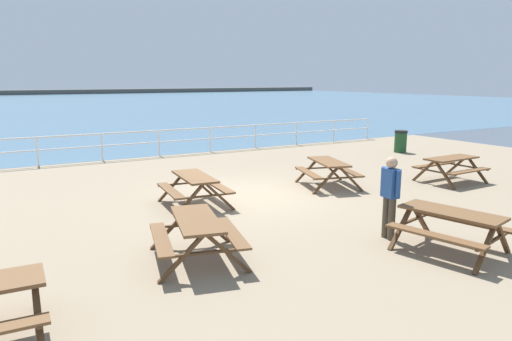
# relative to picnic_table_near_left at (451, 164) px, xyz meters

# --- Properties ---
(ground_plane) EXTENTS (30.00, 24.00, 0.20)m
(ground_plane) POSITION_rel_picnic_table_near_left_xyz_m (-6.20, 1.61, -0.68)
(ground_plane) COLOR gray
(sea_band) EXTENTS (142.00, 90.00, 0.01)m
(sea_band) POSITION_rel_picnic_table_near_left_xyz_m (-6.20, 54.36, -0.58)
(sea_band) COLOR #476B84
(sea_band) RESTS_ON ground
(distant_shoreline) EXTENTS (142.00, 6.00, 1.80)m
(distant_shoreline) POSITION_rel_picnic_table_near_left_xyz_m (-6.20, 97.36, -0.58)
(distant_shoreline) COLOR #4C4C47
(distant_shoreline) RESTS_ON ground
(seaward_railing) EXTENTS (23.07, 0.07, 1.08)m
(seaward_railing) POSITION_rel_picnic_table_near_left_xyz_m (-6.20, 9.36, 0.18)
(seaward_railing) COLOR white
(seaward_railing) RESTS_ON ground
(picnic_table_near_left) EXTENTS (1.85, 1.59, 0.80)m
(picnic_table_near_left) POSITION_rel_picnic_table_near_left_xyz_m (0.00, 0.00, 0.00)
(picnic_table_near_left) COLOR brown
(picnic_table_near_left) RESTS_ON ground
(picnic_table_near_right) EXTENTS (1.88, 2.10, 0.80)m
(picnic_table_near_right) POSITION_rel_picnic_table_near_left_xyz_m (-5.09, -3.96, 0.00)
(picnic_table_near_right) COLOR brown
(picnic_table_near_right) RESTS_ON ground
(picnic_table_mid_centre) EXTENTS (1.68, 1.92, 0.80)m
(picnic_table_mid_centre) POSITION_rel_picnic_table_near_left_xyz_m (-7.93, 1.38, 0.00)
(picnic_table_mid_centre) COLOR brown
(picnic_table_mid_centre) RESTS_ON ground
(picnic_table_far_right) EXTENTS (1.96, 2.16, 0.80)m
(picnic_table_far_right) POSITION_rel_picnic_table_near_left_xyz_m (-3.68, 1.39, 0.00)
(picnic_table_far_right) COLOR brown
(picnic_table_far_right) RESTS_ON ground
(picnic_table_seaward) EXTENTS (1.88, 2.10, 0.80)m
(picnic_table_seaward) POSITION_rel_picnic_table_near_left_xyz_m (-9.31, -2.04, 0.00)
(picnic_table_seaward) COLOR brown
(picnic_table_seaward) RESTS_ON ground
(visitor) EXTENTS (0.26, 0.53, 1.66)m
(visitor) POSITION_rel_picnic_table_near_left_xyz_m (-5.54, -2.87, 0.36)
(visitor) COLOR #4C4233
(visitor) RESTS_ON ground
(litter_bin) EXTENTS (0.55, 0.55, 0.95)m
(litter_bin) POSITION_rel_picnic_table_near_left_xyz_m (3.23, 5.09, -0.10)
(litter_bin) COLOR #1E4723
(litter_bin) RESTS_ON ground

